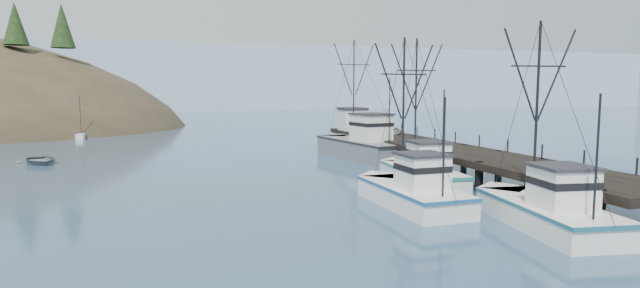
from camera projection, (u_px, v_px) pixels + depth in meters
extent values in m
plane|color=#2E4967|center=(352.00, 227.00, 25.05)|extent=(400.00, 400.00, 0.00)
cube|color=black|center=(438.00, 148.00, 44.07)|extent=(6.00, 44.00, 0.50)
cylinder|color=black|center=(599.00, 210.00, 24.34)|extent=(0.56, 0.56, 2.00)
cylinder|color=black|center=(529.00, 190.00, 29.11)|extent=(0.56, 0.56, 2.00)
cylinder|color=black|center=(600.00, 186.00, 30.57)|extent=(0.56, 0.56, 2.00)
cylinder|color=black|center=(479.00, 176.00, 33.88)|extent=(0.56, 0.56, 2.00)
cylinder|color=black|center=(543.00, 173.00, 35.34)|extent=(0.56, 0.56, 2.00)
cylinder|color=black|center=(441.00, 166.00, 38.65)|extent=(0.56, 0.56, 2.00)
cylinder|color=black|center=(499.00, 163.00, 40.11)|extent=(0.56, 0.56, 2.00)
cylinder|color=black|center=(412.00, 158.00, 43.41)|extent=(0.56, 0.56, 2.00)
cylinder|color=black|center=(464.00, 155.00, 44.88)|extent=(0.56, 0.56, 2.00)
cylinder|color=black|center=(388.00, 151.00, 48.18)|extent=(0.56, 0.56, 2.00)
cylinder|color=black|center=(436.00, 149.00, 49.65)|extent=(0.56, 0.56, 2.00)
cylinder|color=black|center=(368.00, 146.00, 52.95)|extent=(0.56, 0.56, 2.00)
cylinder|color=black|center=(413.00, 144.00, 54.41)|extent=(0.56, 0.56, 2.00)
cylinder|color=black|center=(352.00, 141.00, 57.72)|extent=(0.56, 0.56, 2.00)
cylinder|color=black|center=(393.00, 140.00, 59.18)|extent=(0.56, 0.56, 2.00)
cylinder|color=black|center=(338.00, 137.00, 62.49)|extent=(0.56, 0.56, 2.00)
cylinder|color=black|center=(377.00, 136.00, 63.95)|extent=(0.56, 0.56, 2.00)
cube|color=#9EB2C6|center=(223.00, 109.00, 189.98)|extent=(360.00, 40.00, 26.00)
cube|color=silver|center=(87.00, 109.00, 190.20)|extent=(180.00, 25.00, 18.00)
cube|color=white|center=(81.00, 137.00, 71.08)|extent=(1.00, 3.50, 0.90)
cylinder|color=black|center=(80.00, 116.00, 70.78)|extent=(0.08, 0.08, 6.00)
cube|color=white|center=(82.00, 132.00, 78.49)|extent=(1.00, 3.50, 0.90)
cylinder|color=black|center=(81.00, 114.00, 78.18)|extent=(0.08, 0.08, 6.00)
cube|color=white|center=(45.00, 133.00, 78.05)|extent=(1.00, 3.50, 0.90)
cylinder|color=black|center=(44.00, 114.00, 77.74)|extent=(0.08, 0.08, 6.00)
cube|color=white|center=(18.00, 136.00, 72.58)|extent=(1.00, 3.50, 0.90)
cylinder|color=black|center=(17.00, 116.00, 72.27)|extent=(0.08, 0.08, 6.00)
cube|color=white|center=(547.00, 219.00, 24.85)|extent=(4.49, 8.93, 1.60)
cube|color=white|center=(503.00, 200.00, 29.05)|extent=(3.31, 3.31, 1.60)
cube|color=#1A566B|center=(548.00, 205.00, 24.77)|extent=(4.59, 9.16, 0.18)
cube|color=silver|center=(563.00, 188.00, 23.58)|extent=(2.65, 2.71, 1.90)
cube|color=#26262B|center=(564.00, 167.00, 23.47)|extent=(2.88, 2.96, 0.16)
cylinder|color=black|center=(537.00, 111.00, 25.58)|extent=(0.14, 0.14, 9.06)
cylinder|color=black|center=(597.00, 157.00, 21.24)|extent=(0.10, 0.10, 5.43)
cube|color=white|center=(412.00, 199.00, 29.37)|extent=(3.69, 8.51, 1.60)
cube|color=white|center=(381.00, 186.00, 33.32)|extent=(3.38, 3.38, 1.60)
cube|color=#1C5183|center=(412.00, 187.00, 29.30)|extent=(3.76, 8.72, 0.18)
cube|color=silver|center=(422.00, 172.00, 28.17)|extent=(2.45, 2.45, 1.90)
cube|color=#26262B|center=(423.00, 154.00, 28.06)|extent=(2.66, 2.67, 0.16)
cylinder|color=black|center=(403.00, 111.00, 30.04)|extent=(0.14, 0.14, 8.70)
cylinder|color=black|center=(444.00, 147.00, 25.97)|extent=(0.10, 0.10, 5.22)
cube|color=white|center=(421.00, 178.00, 36.25)|extent=(4.12, 9.04, 1.60)
cube|color=white|center=(400.00, 169.00, 40.53)|extent=(3.37, 3.37, 1.60)
cube|color=#1C7373|center=(422.00, 169.00, 36.17)|extent=(4.21, 9.27, 0.18)
cube|color=silver|center=(428.00, 157.00, 34.97)|extent=(2.57, 2.67, 1.90)
cube|color=#26262B|center=(429.00, 142.00, 34.86)|extent=(2.79, 2.91, 0.16)
cylinder|color=black|center=(416.00, 102.00, 36.98)|extent=(0.14, 0.14, 9.38)
cylinder|color=black|center=(443.00, 133.00, 32.57)|extent=(0.10, 0.10, 5.63)
cube|color=slate|center=(363.00, 150.00, 50.96)|extent=(6.28, 12.86, 2.20)
cube|color=slate|center=(335.00, 144.00, 56.46)|extent=(4.22, 4.22, 2.20)
cube|color=black|center=(363.00, 141.00, 50.86)|extent=(6.42, 13.19, 0.18)
cube|color=silver|center=(371.00, 128.00, 49.30)|extent=(3.53, 3.93, 2.60)
cube|color=#26262B|center=(371.00, 114.00, 49.15)|extent=(3.84, 4.28, 0.16)
cylinder|color=black|center=(354.00, 89.00, 52.00)|extent=(0.14, 0.14, 10.22)
cylinder|color=black|center=(389.00, 111.00, 46.29)|extent=(0.10, 0.10, 6.13)
cube|color=silver|center=(352.00, 120.00, 60.65)|extent=(2.80, 3.00, 2.50)
cube|color=#26262B|center=(352.00, 109.00, 60.50)|extent=(3.00, 3.20, 0.30)
imported|color=silver|center=(379.00, 128.00, 55.06)|extent=(5.25, 2.44, 1.46)
imported|color=slate|center=(40.00, 164.00, 46.73)|extent=(5.40, 6.12, 1.05)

